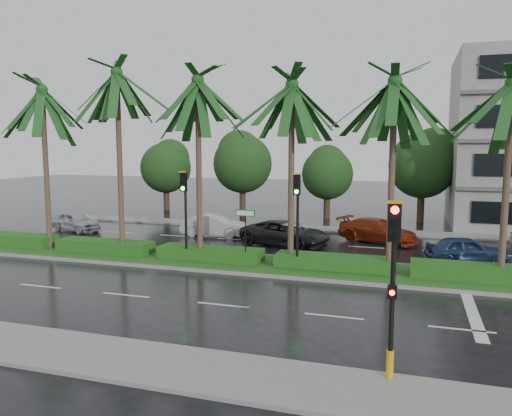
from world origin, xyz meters
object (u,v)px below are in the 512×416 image
(street_sign, at_px, (245,223))
(car_blue, at_px, (466,250))
(signal_median_left, at_px, (185,203))
(car_silver, at_px, (76,222))
(car_darkgrey, at_px, (285,233))
(signal_near, at_px, (393,283))
(car_white, at_px, (214,225))
(car_red, at_px, (378,231))

(street_sign, xyz_separation_m, car_blue, (10.00, 4.23, -1.48))
(signal_median_left, xyz_separation_m, car_blue, (13.00, 4.41, -2.35))
(car_silver, bearing_deg, car_darkgrey, -75.19)
(signal_near, xyz_separation_m, car_darkgrey, (-6.50, 15.47, -1.79))
(car_white, relative_size, car_red, 0.87)
(car_darkgrey, height_order, car_red, car_darkgrey)
(car_red, bearing_deg, car_white, 120.10)
(car_silver, relative_size, car_red, 0.79)
(car_darkgrey, height_order, car_blue, car_darkgrey)
(car_white, xyz_separation_m, car_darkgrey, (5.00, -1.57, 0.03))
(car_blue, bearing_deg, car_white, 66.02)
(car_blue, bearing_deg, car_silver, 73.01)
(street_sign, bearing_deg, signal_median_left, -176.53)
(signal_near, distance_m, car_blue, 14.53)
(signal_near, xyz_separation_m, car_silver, (-21.07, 15.98, -1.85))
(street_sign, bearing_deg, car_red, 56.26)
(street_sign, relative_size, car_white, 0.62)
(signal_median_left, bearing_deg, street_sign, 3.47)
(car_red, bearing_deg, signal_median_left, 158.74)
(car_blue, bearing_deg, car_darkgrey, 69.28)
(signal_near, distance_m, signal_median_left, 13.93)
(car_darkgrey, bearing_deg, car_blue, -82.31)
(car_silver, bearing_deg, signal_median_left, -102.79)
(signal_median_left, distance_m, car_blue, 13.93)
(signal_near, relative_size, car_blue, 1.15)
(car_silver, relative_size, car_blue, 1.00)
(car_silver, xyz_separation_m, car_blue, (24.07, -1.88, -0.00))
(street_sign, height_order, car_blue, street_sign)
(car_white, height_order, car_darkgrey, car_darkgrey)
(car_darkgrey, distance_m, car_red, 5.65)
(car_white, xyz_separation_m, car_red, (10.00, 1.07, 0.01))
(car_darkgrey, bearing_deg, car_white, 88.47)
(signal_median_left, relative_size, car_blue, 1.15)
(street_sign, bearing_deg, car_darkgrey, 84.90)
(street_sign, height_order, car_white, street_sign)
(car_blue, bearing_deg, car_red, 35.81)
(signal_median_left, bearing_deg, car_darkgrey, 58.81)
(car_darkgrey, bearing_deg, signal_near, -141.31)
(signal_median_left, relative_size, street_sign, 1.68)
(street_sign, relative_size, car_darkgrey, 0.50)
(car_red, bearing_deg, car_silver, 120.21)
(signal_median_left, relative_size, car_darkgrey, 0.85)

